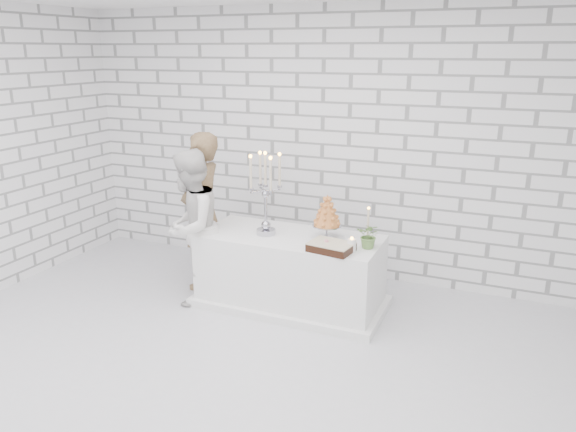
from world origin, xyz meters
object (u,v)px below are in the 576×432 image
Objects in this scene: bride at (191,227)px; candelabra at (266,194)px; groom at (202,211)px; croquembouche at (327,217)px; cake_table at (290,271)px.

candelabra is (0.74, 0.22, 0.38)m from bride.
groom is 3.83× the size of croquembouche.
cake_table is 1.18m from groom.
groom is at bearing -174.30° from bride.
cake_table is at bearing 11.73° from candelabra.
cake_table is 1.13× the size of bride.
groom is at bearing 174.85° from cake_table.
croquembouche is (1.43, -0.04, 0.12)m from groom.
bride is at bearing -163.09° from candelabra.
bride reaches higher than cake_table.
candelabra is (-0.24, -0.05, 0.79)m from cake_table.
candelabra is at bearing -168.27° from cake_table.
croquembouche is at bearing 10.32° from candelabra.
bride is at bearing -164.35° from cake_table.
croquembouche is (1.34, 0.33, 0.18)m from bride.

